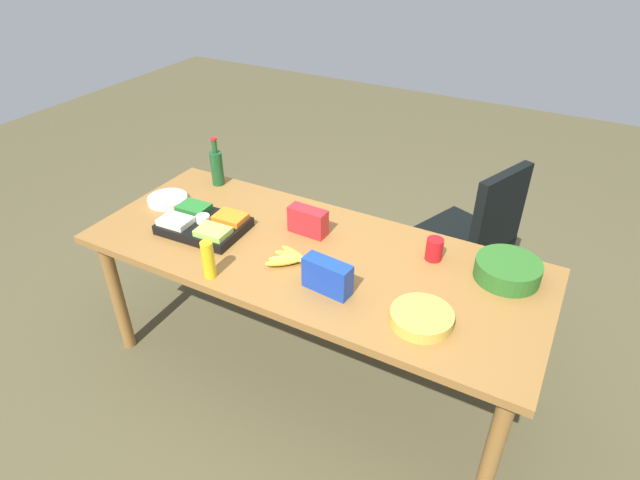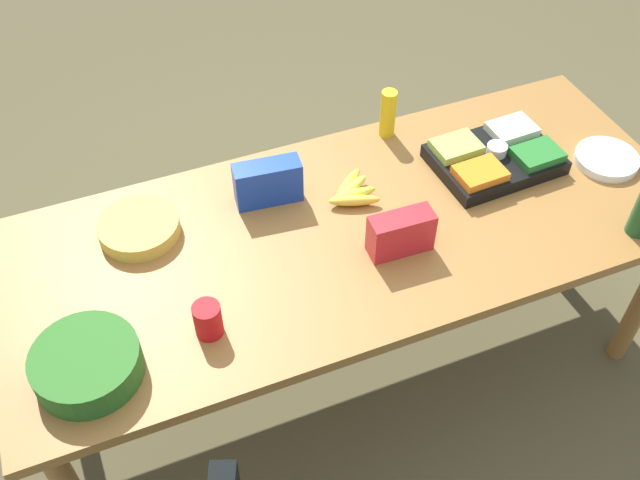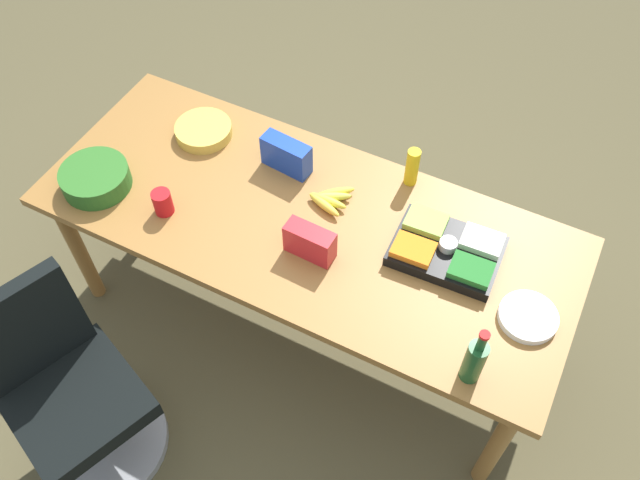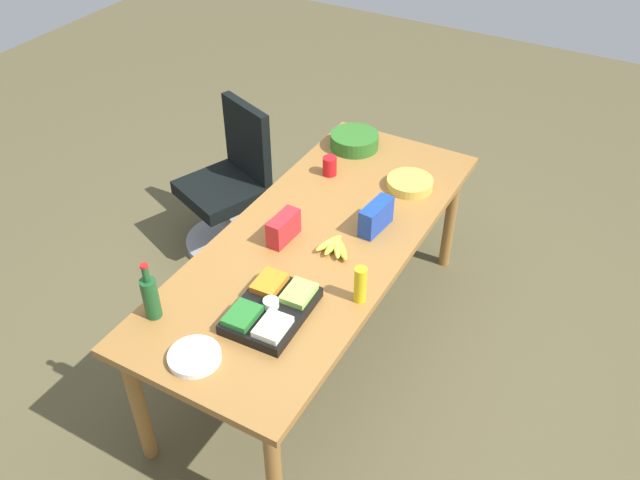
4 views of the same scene
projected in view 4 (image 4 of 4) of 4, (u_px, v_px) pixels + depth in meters
ground_plane at (319, 344)px, 3.87m from camera, size 10.00×10.00×0.00m
conference_table at (319, 249)px, 3.42m from camera, size 2.25×0.92×0.79m
office_chair at (230, 195)px, 4.38m from camera, size 0.62×0.62×0.99m
veggie_tray at (271, 309)px, 2.92m from camera, size 0.43×0.32×0.09m
mustard_bottle at (360, 285)px, 2.96m from camera, size 0.06×0.06×0.18m
red_solo_cup at (330, 166)px, 3.79m from camera, size 0.10×0.10×0.11m
chip_bag_blue at (376, 217)px, 3.38m from camera, size 0.23×0.10×0.15m
chip_bag_red at (283, 228)px, 3.32m from camera, size 0.20×0.09×0.14m
salad_bowl at (354, 141)px, 4.04m from camera, size 0.34×0.34×0.09m
banana_bunch at (335, 246)px, 3.28m from camera, size 0.18×0.19×0.04m
chip_bowl at (410, 183)px, 3.71m from camera, size 0.31×0.31×0.05m
wine_bottle at (151, 296)px, 2.87m from camera, size 0.09×0.09×0.29m
paper_plate_stack at (194, 357)px, 2.73m from camera, size 0.23×0.23×0.03m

